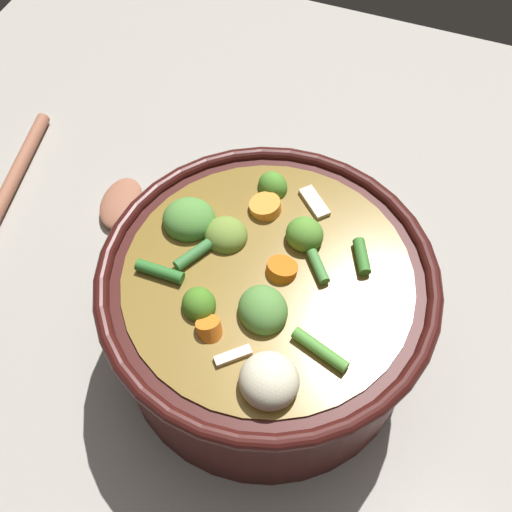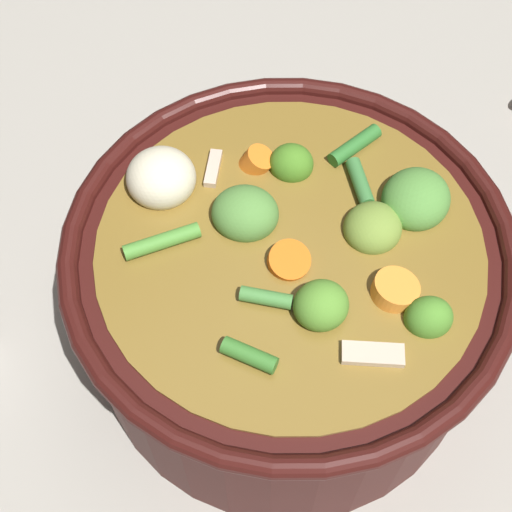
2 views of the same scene
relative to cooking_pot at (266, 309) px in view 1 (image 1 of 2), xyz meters
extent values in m
plane|color=#9E998E|center=(0.00, 0.00, -0.07)|extent=(1.10, 1.10, 0.00)
cylinder|color=#38110F|center=(0.00, 0.00, -0.01)|extent=(0.27, 0.27, 0.12)
torus|color=#38110F|center=(0.00, 0.00, 0.05)|extent=(0.29, 0.29, 0.01)
cylinder|color=brown|center=(0.00, 0.00, 0.00)|extent=(0.24, 0.24, 0.12)
ellipsoid|color=#589331|center=(0.05, -0.02, 0.06)|extent=(0.04, 0.04, 0.03)
ellipsoid|color=olive|center=(0.02, 0.05, 0.06)|extent=(0.04, 0.04, 0.03)
ellipsoid|color=#4F8D2D|center=(0.09, 0.03, 0.06)|extent=(0.04, 0.04, 0.03)
ellipsoid|color=#488023|center=(-0.05, 0.04, 0.06)|extent=(0.04, 0.04, 0.03)
ellipsoid|color=#568E3F|center=(-0.03, -0.01, 0.06)|extent=(0.06, 0.06, 0.03)
ellipsoid|color=#53903D|center=(0.03, 0.08, 0.06)|extent=(0.06, 0.06, 0.03)
cylinder|color=orange|center=(0.06, 0.03, 0.06)|extent=(0.03, 0.03, 0.02)
cylinder|color=orange|center=(-0.06, 0.03, 0.06)|extent=(0.03, 0.03, 0.02)
cylinder|color=orange|center=(0.01, -0.01, 0.06)|extent=(0.03, 0.03, 0.02)
ellipsoid|color=beige|center=(-0.09, -0.03, 0.06)|extent=(0.06, 0.06, 0.04)
cylinder|color=#3B7A2D|center=(0.04, -0.07, 0.06)|extent=(0.03, 0.02, 0.01)
cylinder|color=#48883E|center=(0.02, -0.04, 0.06)|extent=(0.03, 0.03, 0.01)
cylinder|color=#2F722D|center=(-0.03, 0.08, 0.06)|extent=(0.01, 0.04, 0.01)
cylinder|color=#509337|center=(-0.05, -0.06, 0.06)|extent=(0.02, 0.05, 0.01)
cylinder|color=#3C7B3C|center=(-0.01, 0.06, 0.06)|extent=(0.04, 0.03, 0.01)
cube|color=beige|center=(0.09, -0.01, 0.06)|extent=(0.03, 0.03, 0.01)
cube|color=beige|center=(-0.08, 0.00, 0.06)|extent=(0.03, 0.03, 0.01)
ellipsoid|color=#9B5E45|center=(0.10, 0.21, -0.06)|extent=(0.08, 0.06, 0.02)
cylinder|color=#9B5E45|center=(0.07, 0.34, -0.06)|extent=(0.23, 0.06, 0.02)
camera|label=1|loc=(-0.25, -0.08, 0.49)|focal=43.23mm
camera|label=2|loc=(0.18, -0.17, 0.44)|focal=51.89mm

